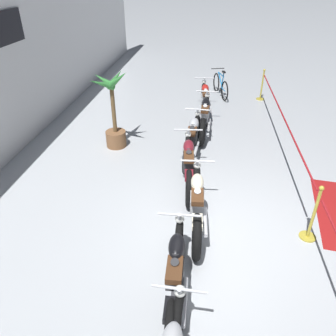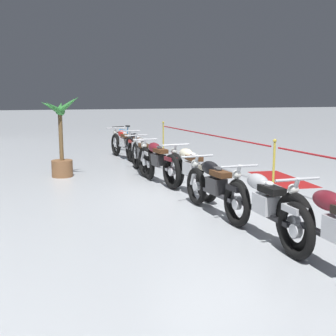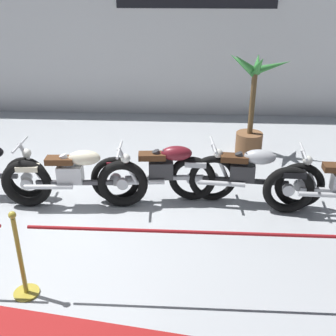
{
  "view_description": "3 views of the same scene",
  "coord_description": "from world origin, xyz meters",
  "px_view_note": "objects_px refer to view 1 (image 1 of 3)",
  "views": [
    {
      "loc": [
        -4.4,
        0.43,
        3.91
      ],
      "look_at": [
        1.31,
        1.13,
        0.41
      ],
      "focal_mm": 35.0,
      "sensor_mm": 36.0,
      "label": 1
    },
    {
      "loc": [
        -7.49,
        3.78,
        1.92
      ],
      "look_at": [
        -0.35,
        1.12,
        0.64
      ],
      "focal_mm": 45.0,
      "sensor_mm": 36.0,
      "label": 2
    },
    {
      "loc": [
        1.78,
        -4.93,
        3.25
      ],
      "look_at": [
        1.47,
        0.59,
        0.62
      ],
      "focal_mm": 45.0,
      "sensor_mm": 36.0,
      "label": 3
    }
  ],
  "objects_px": {
    "motorcycle_silver_6": "(192,139)",
    "motorcycle_black_7": "(205,117)",
    "motorcycle_black_3": "(176,272)",
    "motorcycle_cream_4": "(197,204)",
    "stanchion_mid_left": "(312,221)",
    "motorcycle_maroon_5": "(188,164)",
    "stanchion_mid_right": "(261,89)",
    "bicycle": "(220,86)",
    "motorcycle_red_8": "(205,100)",
    "potted_palm_left_of_row": "(114,115)"
  },
  "relations": [
    {
      "from": "motorcycle_cream_4",
      "to": "motorcycle_black_3",
      "type": "bearing_deg",
      "value": 172.15
    },
    {
      "from": "motorcycle_maroon_5",
      "to": "motorcycle_red_8",
      "type": "xyz_separation_m",
      "value": [
        3.91,
        -0.24,
        -0.01
      ]
    },
    {
      "from": "motorcycle_maroon_5",
      "to": "motorcycle_silver_6",
      "type": "xyz_separation_m",
      "value": [
        1.21,
        -0.01,
        -0.01
      ]
    },
    {
      "from": "motorcycle_cream_4",
      "to": "motorcycle_black_7",
      "type": "relative_size",
      "value": 0.92
    },
    {
      "from": "bicycle",
      "to": "stanchion_mid_right",
      "type": "relative_size",
      "value": 1.55
    },
    {
      "from": "motorcycle_silver_6",
      "to": "motorcycle_black_7",
      "type": "xyz_separation_m",
      "value": [
        1.41,
        -0.25,
        -0.0
      ]
    },
    {
      "from": "motorcycle_black_3",
      "to": "motorcycle_black_7",
      "type": "xyz_separation_m",
      "value": [
        5.44,
        -0.24,
        0.01
      ]
    },
    {
      "from": "motorcycle_cream_4",
      "to": "stanchion_mid_left",
      "type": "distance_m",
      "value": 1.92
    },
    {
      "from": "motorcycle_silver_6",
      "to": "stanchion_mid_right",
      "type": "xyz_separation_m",
      "value": [
        4.36,
        -2.13,
        -0.11
      ]
    },
    {
      "from": "motorcycle_red_8",
      "to": "stanchion_mid_left",
      "type": "distance_m",
      "value": 5.64
    },
    {
      "from": "motorcycle_cream_4",
      "to": "motorcycle_red_8",
      "type": "height_order",
      "value": "motorcycle_cream_4"
    },
    {
      "from": "motorcycle_cream_4",
      "to": "motorcycle_red_8",
      "type": "xyz_separation_m",
      "value": [
        5.22,
        -0.0,
        0.0
      ]
    },
    {
      "from": "motorcycle_cream_4",
      "to": "motorcycle_maroon_5",
      "type": "bearing_deg",
      "value": 10.19
    },
    {
      "from": "stanchion_mid_right",
      "to": "motorcycle_black_7",
      "type": "bearing_deg",
      "value": 147.55
    },
    {
      "from": "motorcycle_maroon_5",
      "to": "bicycle",
      "type": "distance_m",
      "value": 5.83
    },
    {
      "from": "bicycle",
      "to": "motorcycle_silver_6",
      "type": "bearing_deg",
      "value": 170.96
    },
    {
      "from": "motorcycle_silver_6",
      "to": "motorcycle_red_8",
      "type": "xyz_separation_m",
      "value": [
        2.7,
        -0.22,
        0.0
      ]
    },
    {
      "from": "motorcycle_black_3",
      "to": "motorcycle_red_8",
      "type": "bearing_deg",
      "value": -1.78
    },
    {
      "from": "potted_palm_left_of_row",
      "to": "bicycle",
      "type": "bearing_deg",
      "value": -31.98
    },
    {
      "from": "motorcycle_black_7",
      "to": "motorcycle_black_3",
      "type": "bearing_deg",
      "value": 177.47
    },
    {
      "from": "motorcycle_silver_6",
      "to": "potted_palm_left_of_row",
      "type": "xyz_separation_m",
      "value": [
        0.28,
        1.95,
        0.38
      ]
    },
    {
      "from": "motorcycle_black_3",
      "to": "motorcycle_red_8",
      "type": "relative_size",
      "value": 0.86
    },
    {
      "from": "motorcycle_silver_6",
      "to": "motorcycle_black_7",
      "type": "distance_m",
      "value": 1.43
    },
    {
      "from": "motorcycle_maroon_5",
      "to": "motorcycle_red_8",
      "type": "relative_size",
      "value": 0.91
    },
    {
      "from": "motorcycle_maroon_5",
      "to": "motorcycle_black_7",
      "type": "xyz_separation_m",
      "value": [
        2.61,
        -0.27,
        -0.01
      ]
    },
    {
      "from": "motorcycle_maroon_5",
      "to": "stanchion_mid_left",
      "type": "height_order",
      "value": "stanchion_mid_left"
    },
    {
      "from": "stanchion_mid_left",
      "to": "potted_palm_left_of_row",
      "type": "bearing_deg",
      "value": 54.77
    },
    {
      "from": "motorcycle_black_3",
      "to": "motorcycle_cream_4",
      "type": "xyz_separation_m",
      "value": [
        1.51,
        -0.21,
        0.01
      ]
    },
    {
      "from": "stanchion_mid_left",
      "to": "motorcycle_black_3",
      "type": "bearing_deg",
      "value": 123.92
    },
    {
      "from": "stanchion_mid_left",
      "to": "stanchion_mid_right",
      "type": "height_order",
      "value": "same"
    },
    {
      "from": "motorcycle_maroon_5",
      "to": "motorcycle_cream_4",
      "type": "bearing_deg",
      "value": -169.81
    },
    {
      "from": "motorcycle_black_3",
      "to": "motorcycle_maroon_5",
      "type": "distance_m",
      "value": 2.82
    },
    {
      "from": "motorcycle_black_3",
      "to": "motorcycle_silver_6",
      "type": "height_order",
      "value": "motorcycle_silver_6"
    },
    {
      "from": "potted_palm_left_of_row",
      "to": "stanchion_mid_left",
      "type": "xyz_separation_m",
      "value": [
        -2.89,
        -4.09,
        -0.49
      ]
    },
    {
      "from": "motorcycle_maroon_5",
      "to": "motorcycle_red_8",
      "type": "distance_m",
      "value": 3.92
    },
    {
      "from": "motorcycle_silver_6",
      "to": "motorcycle_black_7",
      "type": "relative_size",
      "value": 0.98
    },
    {
      "from": "motorcycle_maroon_5",
      "to": "potted_palm_left_of_row",
      "type": "height_order",
      "value": "potted_palm_left_of_row"
    },
    {
      "from": "motorcycle_red_8",
      "to": "stanchion_mid_right",
      "type": "xyz_separation_m",
      "value": [
        1.66,
        -1.91,
        -0.11
      ]
    },
    {
      "from": "stanchion_mid_right",
      "to": "motorcycle_cream_4",
      "type": "bearing_deg",
      "value": 164.48
    },
    {
      "from": "motorcycle_black_3",
      "to": "bicycle",
      "type": "height_order",
      "value": "bicycle"
    },
    {
      "from": "motorcycle_cream_4",
      "to": "motorcycle_maroon_5",
      "type": "height_order",
      "value": "motorcycle_cream_4"
    },
    {
      "from": "motorcycle_maroon_5",
      "to": "bicycle",
      "type": "height_order",
      "value": "motorcycle_maroon_5"
    },
    {
      "from": "motorcycle_black_3",
      "to": "motorcycle_maroon_5",
      "type": "bearing_deg",
      "value": 0.57
    },
    {
      "from": "potted_palm_left_of_row",
      "to": "motorcycle_black_7",
      "type": "bearing_deg",
      "value": -62.98
    },
    {
      "from": "motorcycle_red_8",
      "to": "stanchion_mid_right",
      "type": "bearing_deg",
      "value": -49.03
    },
    {
      "from": "motorcycle_maroon_5",
      "to": "bicycle",
      "type": "bearing_deg",
      "value": -7.31
    },
    {
      "from": "motorcycle_maroon_5",
      "to": "motorcycle_black_3",
      "type": "bearing_deg",
      "value": -179.43
    },
    {
      "from": "bicycle",
      "to": "potted_palm_left_of_row",
      "type": "relative_size",
      "value": 0.81
    },
    {
      "from": "motorcycle_maroon_5",
      "to": "stanchion_mid_right",
      "type": "height_order",
      "value": "stanchion_mid_right"
    },
    {
      "from": "potted_palm_left_of_row",
      "to": "stanchion_mid_left",
      "type": "relative_size",
      "value": 1.92
    }
  ]
}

